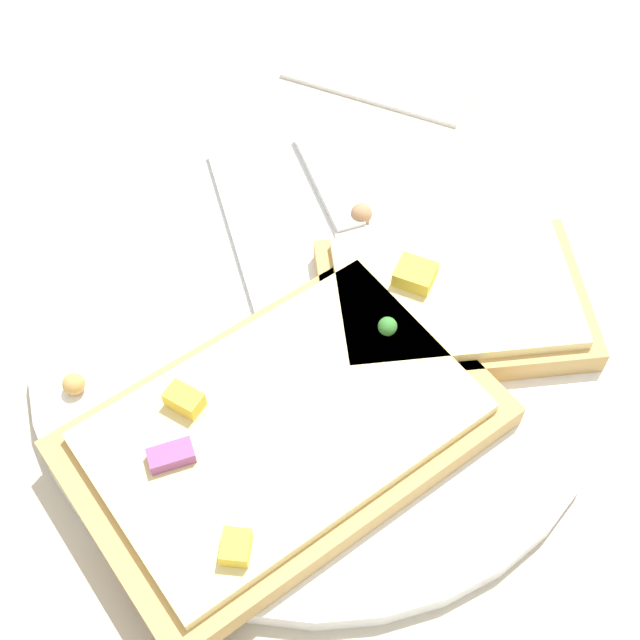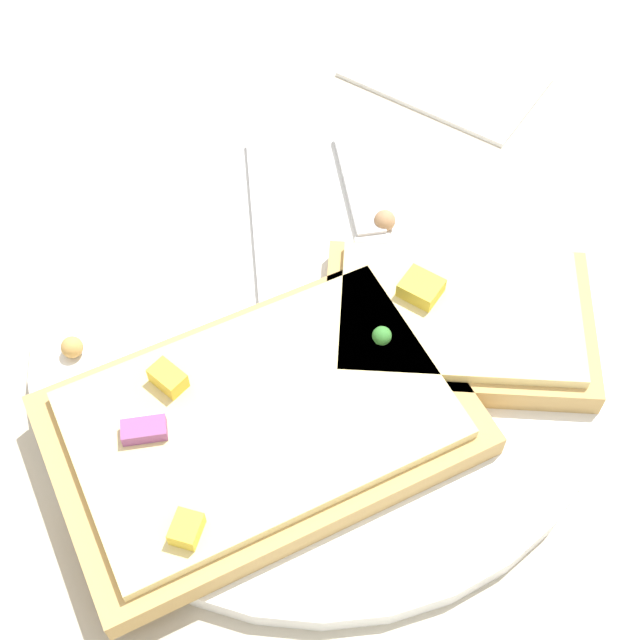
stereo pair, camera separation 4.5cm
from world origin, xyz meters
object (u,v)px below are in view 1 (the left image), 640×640
(fork, at_px, (268,315))
(pizza_slice_corner, at_px, (453,301))
(pizza_slice_main, at_px, (282,430))
(plate, at_px, (320,338))
(napkin, at_px, (386,64))
(knife, at_px, (357,242))

(fork, bearing_deg, pizza_slice_corner, 76.43)
(pizza_slice_main, bearing_deg, plate, -142.15)
(fork, distance_m, pizza_slice_corner, 0.10)
(pizza_slice_main, bearing_deg, pizza_slice_corner, -175.51)
(plate, height_order, pizza_slice_main, pizza_slice_main)
(fork, xyz_separation_m, pizza_slice_main, (-0.04, 0.06, 0.01))
(pizza_slice_main, bearing_deg, napkin, -138.78)
(fork, relative_size, pizza_slice_corner, 1.13)
(knife, bearing_deg, pizza_slice_corner, 27.50)
(fork, distance_m, napkin, 0.22)
(knife, relative_size, pizza_slice_main, 0.73)
(knife, height_order, pizza_slice_corner, pizza_slice_corner)
(plate, bearing_deg, knife, -86.19)
(fork, height_order, pizza_slice_corner, pizza_slice_corner)
(fork, bearing_deg, pizza_slice_main, -8.20)
(plate, distance_m, knife, 0.06)
(fork, xyz_separation_m, knife, (-0.02, -0.06, 0.00))
(knife, height_order, pizza_slice_main, pizza_slice_main)
(fork, distance_m, pizza_slice_main, 0.07)
(knife, distance_m, pizza_slice_corner, 0.07)
(plate, relative_size, knife, 1.77)
(plate, distance_m, fork, 0.03)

